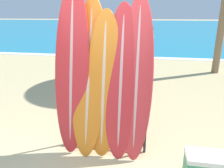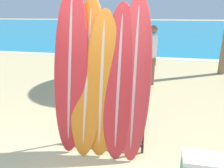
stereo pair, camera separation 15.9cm
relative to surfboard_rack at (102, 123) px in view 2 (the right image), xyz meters
The scene contains 10 objects.
ocean_water 37.18m from the surfboard_rack, 90.21° to the left, with size 120.00×60.00×0.01m.
surfboard_rack is the anchor object (origin of this frame).
surfboard_slot_0 1.01m from the surfboard_rack, behind, with size 0.55×0.66×2.65m.
surfboard_slot_1 0.80m from the surfboard_rack, 160.93° to the left, with size 0.57×0.82×2.42m.
surfboard_slot_2 0.66m from the surfboard_rack, 89.06° to the left, with size 0.57×0.60×2.23m.
surfboard_slot_3 0.76m from the surfboard_rack, 10.99° to the left, with size 0.53×0.70×2.33m.
surfboard_slot_4 0.92m from the surfboard_rack, ahead, with size 0.49×0.72×2.46m.
person_near_water 6.84m from the surfboard_rack, 101.04° to the left, with size 0.26×0.26×1.54m.
person_mid_beach 2.33m from the surfboard_rack, 96.50° to the left, with size 0.25×0.28×1.63m.
person_far_left 3.77m from the surfboard_rack, 80.09° to the left, with size 0.29×0.31×1.81m.
Camera 2 is at (0.95, -2.34, 2.15)m, focal length 35.00 mm.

